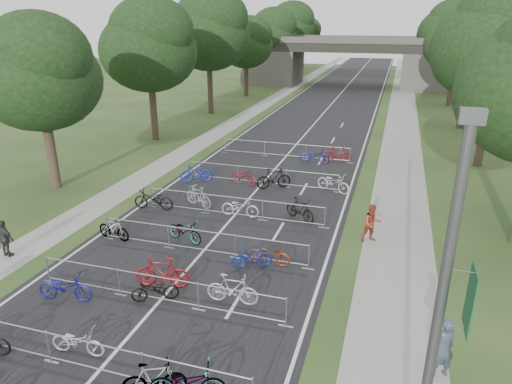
{
  "coord_description": "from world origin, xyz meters",
  "views": [
    {
      "loc": [
        7.28,
        -4.82,
        9.35
      ],
      "look_at": [
        0.91,
        15.93,
        1.1
      ],
      "focal_mm": 32.0,
      "sensor_mm": 36.0,
      "label": 1
    }
  ],
  "objects_px": {
    "lamppost": "(436,343)",
    "pedestrian_c": "(5,239)",
    "pedestrian_b": "(372,223)",
    "pedestrian_a": "(443,348)",
    "overpass_bridge": "(349,62)"
  },
  "relations": [
    {
      "from": "overpass_bridge",
      "to": "pedestrian_c",
      "type": "xyz_separation_m",
      "value": [
        -7.67,
        -56.65,
        -2.72
      ]
    },
    {
      "from": "overpass_bridge",
      "to": "lamppost",
      "type": "relative_size",
      "value": 3.78
    },
    {
      "from": "overpass_bridge",
      "to": "pedestrian_a",
      "type": "relative_size",
      "value": 16.76
    },
    {
      "from": "overpass_bridge",
      "to": "pedestrian_a",
      "type": "distance_m",
      "value": 59.39
    },
    {
      "from": "pedestrian_b",
      "to": "pedestrian_c",
      "type": "bearing_deg",
      "value": 175.88
    },
    {
      "from": "pedestrian_a",
      "to": "pedestrian_b",
      "type": "distance_m",
      "value": 8.25
    },
    {
      "from": "lamppost",
      "to": "pedestrian_b",
      "type": "distance_m",
      "value": 12.84
    },
    {
      "from": "pedestrian_c",
      "to": "pedestrian_b",
      "type": "bearing_deg",
      "value": -150.31
    },
    {
      "from": "overpass_bridge",
      "to": "pedestrian_a",
      "type": "bearing_deg",
      "value": -81.08
    },
    {
      "from": "lamppost",
      "to": "pedestrian_c",
      "type": "relative_size",
      "value": 5.03
    },
    {
      "from": "lamppost",
      "to": "pedestrian_c",
      "type": "distance_m",
      "value": 17.56
    },
    {
      "from": "lamppost",
      "to": "pedestrian_a",
      "type": "bearing_deg",
      "value": 78.79
    },
    {
      "from": "lamppost",
      "to": "pedestrian_a",
      "type": "xyz_separation_m",
      "value": [
        0.87,
        4.39,
        -3.36
      ]
    },
    {
      "from": "lamppost",
      "to": "pedestrian_a",
      "type": "height_order",
      "value": "lamppost"
    },
    {
      "from": "pedestrian_c",
      "to": "lamppost",
      "type": "bearing_deg",
      "value": 165.75
    }
  ]
}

